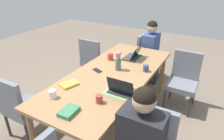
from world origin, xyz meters
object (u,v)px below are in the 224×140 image
dining_table (112,78)px  coffee_mug_centre_left (99,99)px  person_head_left_left_mid (150,55)px  coffee_mug_centre_right (110,57)px  laptop_head_left_left_mid (133,56)px  chair_near_right_far (93,59)px  coffee_mug_near_right (146,68)px  chair_far_right_mid (184,78)px  book_red_cover (69,111)px  phone_black (97,71)px  laptop_far_left_near (122,90)px  chair_head_left_left_mid (147,55)px  book_blue_cover (69,84)px  flower_vase (118,60)px  coffee_mug_near_left (53,94)px  chair_near_right_near (20,105)px

dining_table → coffee_mug_centre_left: size_ratio=25.90×
person_head_left_left_mid → coffee_mug_centre_right: size_ratio=11.53×
laptop_head_left_left_mid → coffee_mug_centre_left: 1.28m
chair_near_right_far → laptop_head_left_left_mid: size_ratio=2.81×
dining_table → coffee_mug_centre_left: (0.65, 0.21, 0.12)m
coffee_mug_near_right → chair_far_right_mid: bearing=142.4°
book_red_cover → phone_black: size_ratio=1.33×
dining_table → coffee_mug_near_right: coffee_mug_near_right is taller
person_head_left_left_mid → laptop_far_left_near: size_ratio=3.73×
person_head_left_left_mid → chair_near_right_far: (0.64, -0.89, -0.03)m
chair_head_left_left_mid → chair_near_right_far: size_ratio=1.00×
phone_black → book_blue_cover: bearing=-77.7°
chair_far_right_mid → coffee_mug_centre_right: size_ratio=8.69×
chair_far_right_mid → book_red_cover: bearing=-22.8°
flower_vase → coffee_mug_centre_left: bearing=13.8°
chair_far_right_mid → coffee_mug_near_right: bearing=-37.6°
chair_far_right_mid → laptop_far_left_near: bearing=-20.7°
chair_near_right_far → coffee_mug_centre_right: bearing=56.8°
chair_head_left_left_mid → coffee_mug_near_right: size_ratio=9.78×
chair_head_left_left_mid → coffee_mug_centre_right: size_ratio=8.69×
flower_vase → laptop_far_left_near: size_ratio=0.85×
coffee_mug_near_left → book_blue_cover: 0.30m
chair_near_right_near → coffee_mug_centre_right: 1.43m
phone_black → chair_near_right_far: bearing=149.0°
person_head_left_left_mid → chair_near_right_near: size_ratio=1.33×
chair_head_left_left_mid → laptop_far_left_near: laptop_far_left_near is taller
dining_table → coffee_mug_centre_left: bearing=18.2°
laptop_head_left_left_mid → coffee_mug_near_left: bearing=-12.2°
laptop_head_left_left_mid → coffee_mug_centre_left: (1.27, 0.18, 0.00)m
laptop_far_left_near → coffee_mug_near_right: bearing=177.6°
chair_near_right_near → chair_far_right_mid: (-1.73, 1.62, 0.00)m
coffee_mug_centre_left → chair_near_right_far: bearing=-143.5°
chair_near_right_far → coffee_mug_near_left: chair_near_right_far is taller
laptop_head_left_left_mid → book_red_cover: bearing=0.5°
person_head_left_left_mid → book_blue_cover: 1.99m
chair_head_left_left_mid → book_red_cover: 2.44m
chair_near_right_far → laptop_far_left_near: laptop_far_left_near is taller
chair_head_left_left_mid → coffee_mug_centre_right: bearing=-11.1°
flower_vase → phone_black: flower_vase is taller
chair_head_left_left_mid → chair_far_right_mid: bearing=53.1°
coffee_mug_near_right → phone_black: coffee_mug_near_right is taller
chair_head_left_left_mid → person_head_left_left_mid: person_head_left_left_mid is taller
dining_table → flower_vase: (-0.14, 0.02, 0.22)m
chair_near_right_near → laptop_head_left_left_mid: laptop_head_left_left_mid is taller
book_blue_cover → phone_black: 0.51m
book_blue_cover → chair_near_right_far: bearing=-138.6°
coffee_mug_centre_left → coffee_mug_centre_right: bearing=-156.0°
dining_table → chair_head_left_left_mid: 1.49m
coffee_mug_near_left → book_red_cover: (0.12, 0.33, -0.03)m
dining_table → coffee_mug_near_right: size_ratio=25.24×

